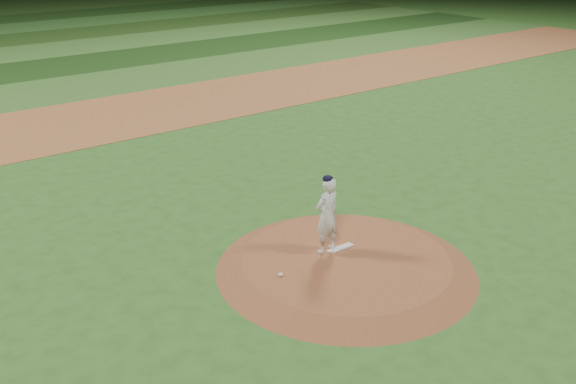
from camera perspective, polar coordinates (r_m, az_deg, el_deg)
The scene contains 8 objects.
ground at distance 13.77m, azimuth 5.14°, elevation -6.78°, with size 120.00×120.00×0.00m, color #2E601F.
infield_dirt_band at distance 25.07m, azimuth -17.15°, elevation 6.08°, with size 70.00×6.00×0.02m, color #9B5C30.
outfield_stripe_0 at distance 30.14m, azimuth -21.06°, elevation 8.27°, with size 70.00×5.00×0.02m, color #376926.
outfield_stripe_1 at distance 34.86m, azimuth -23.64°, elevation 9.68°, with size 70.00×5.00×0.02m, color #1A3F14.
pitchers_mound at distance 13.71m, azimuth 5.16°, elevation -6.33°, with size 5.50×5.50×0.25m, color brown.
pitching_rubber at distance 14.00m, azimuth 4.68°, elevation -4.98°, with size 0.64×0.16×0.03m, color silver.
rosin_bag at distance 12.93m, azimuth -0.66°, elevation -7.34°, with size 0.11×0.11×0.06m, color silver.
pitcher_on_mound at distance 13.51m, azimuth 3.48°, elevation -2.03°, with size 0.64×0.45×1.75m.
Camera 1 is at (-8.28, -8.68, 6.76)m, focal length 40.00 mm.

